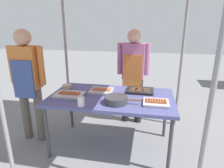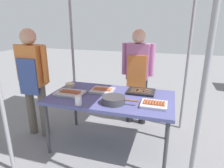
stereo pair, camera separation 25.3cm
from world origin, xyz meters
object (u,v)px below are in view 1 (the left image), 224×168
at_px(tray_spring_rolls, 69,95).
at_px(drink_cup_near_edge, 81,102).
at_px(stall_table, 111,100).
at_px(tray_grilled_sausages, 156,102).
at_px(tray_pork_links, 102,91).
at_px(tray_meat_skewers, 140,91).
at_px(vendor_woman, 133,70).
at_px(condiment_bowl, 67,86).
at_px(customer_nearby, 28,78).
at_px(cooking_wok, 116,100).

xyz_separation_m(tray_spring_rolls, drink_cup_near_edge, (0.26, -0.28, 0.03)).
relative_size(stall_table, tray_grilled_sausages, 5.39).
bearing_deg(tray_pork_links, tray_grilled_sausages, -21.11).
bearing_deg(tray_grilled_sausages, tray_meat_skewers, 118.16).
bearing_deg(vendor_woman, condiment_bowl, 32.49).
xyz_separation_m(tray_grilled_sausages, condiment_bowl, (-1.26, 0.35, 0.00)).
bearing_deg(tray_meat_skewers, drink_cup_near_edge, -135.76).
relative_size(vendor_woman, customer_nearby, 0.99).
xyz_separation_m(vendor_woman, customer_nearby, (-1.37, -0.81, 0.02)).
xyz_separation_m(stall_table, customer_nearby, (-1.16, -0.03, 0.25)).
height_order(cooking_wok, drink_cup_near_edge, drink_cup_near_edge).
bearing_deg(condiment_bowl, customer_nearby, -153.30).
distance_m(cooking_wok, vendor_woman, 1.00).
distance_m(tray_meat_skewers, condiment_bowl, 1.06).
bearing_deg(vendor_woman, cooking_wok, 83.80).
height_order(tray_meat_skewers, drink_cup_near_edge, drink_cup_near_edge).
bearing_deg(cooking_wok, tray_meat_skewers, 60.52).
height_order(tray_meat_skewers, vendor_woman, vendor_woman).
bearing_deg(cooking_wok, stall_table, 115.36).
bearing_deg(condiment_bowl, tray_spring_rolls, -61.32).
bearing_deg(customer_nearby, tray_spring_rolls, -6.13).
distance_m(tray_grilled_sausages, cooking_wok, 0.47).
height_order(drink_cup_near_edge, vendor_woman, vendor_woman).
relative_size(cooking_wok, drink_cup_near_edge, 4.07).
distance_m(condiment_bowl, vendor_woman, 1.09).
relative_size(condiment_bowl, customer_nearby, 0.09).
bearing_deg(tray_grilled_sausages, tray_spring_rolls, 177.26).
bearing_deg(condiment_bowl, cooking_wok, -27.20).
xyz_separation_m(cooking_wok, customer_nearby, (-1.26, 0.18, 0.15)).
bearing_deg(drink_cup_near_edge, customer_nearby, 158.54).
relative_size(stall_table, tray_meat_skewers, 4.36).
bearing_deg(cooking_wok, tray_grilled_sausages, 7.59).
bearing_deg(customer_nearby, tray_grilled_sausages, -3.96).
distance_m(tray_meat_skewers, tray_spring_rolls, 0.96).
bearing_deg(tray_pork_links, condiment_bowl, 172.71).
distance_m(stall_table, vendor_woman, 0.84).
bearing_deg(condiment_bowl, tray_grilled_sausages, -15.44).
bearing_deg(tray_spring_rolls, customer_nearby, 173.87).
height_order(tray_meat_skewers, customer_nearby, customer_nearby).
bearing_deg(drink_cup_near_edge, cooking_wok, 23.56).
relative_size(tray_grilled_sausages, customer_nearby, 0.19).
height_order(condiment_bowl, drink_cup_near_edge, drink_cup_near_edge).
distance_m(tray_grilled_sausages, tray_meat_skewers, 0.44).
height_order(stall_table, tray_spring_rolls, tray_spring_rolls).
distance_m(vendor_woman, customer_nearby, 1.59).
distance_m(tray_meat_skewers, tray_pork_links, 0.53).
bearing_deg(tray_spring_rolls, vendor_woman, 49.56).
relative_size(tray_grilled_sausages, drink_cup_near_edge, 2.77).
bearing_deg(stall_table, condiment_bowl, 164.18).
xyz_separation_m(stall_table, tray_meat_skewers, (0.36, 0.24, 0.07)).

